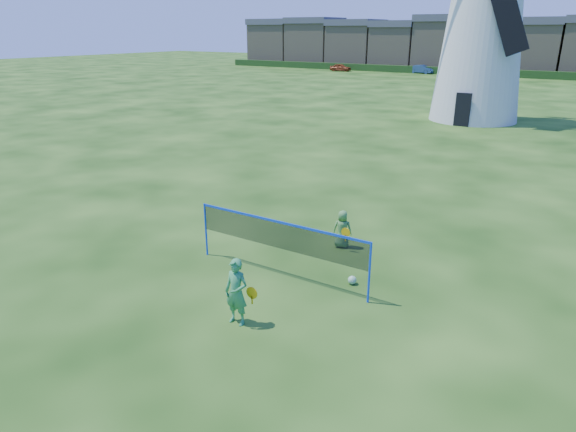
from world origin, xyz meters
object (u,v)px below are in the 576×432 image
Objects in this scene: windmill at (483,26)px; play_ball at (352,280)px; car_right at (422,69)px; badminton_net at (280,236)px; player_girl at (237,292)px; player_boy at (342,229)px; car_left at (340,68)px.

windmill reaches higher than play_ball.
car_right is at bearing 107.27° from play_ball.
badminton_net is 2.15m from play_ball.
player_girl is 4.96m from player_boy.
windmill is 45.99m from car_left.
player_boy is 66.16m from car_right.
badminton_net is at bearing -150.81° from car_right.
car_right is at bearing 113.48° from windmill.
player_girl is 72.58m from car_left.
player_boy is at bearing -149.80° from car_right.
windmill is at bearing -143.02° from car_right.
car_left is (-30.60, 63.23, -0.58)m from badminton_net.
car_right reaches higher than car_left.
badminton_net is at bearing -160.53° from play_ball.
windmill is at bearing 93.96° from badminton_net.
player_boy is (0.49, 2.59, -0.57)m from badminton_net.
player_girl is at bearing 70.68° from player_boy.
player_boy is 68.15m from car_left.
windmill is 28.28m from badminton_net.
windmill reaches higher than car_right.
car_left is (-31.10, 60.64, -0.01)m from player_boy.
badminton_net is at bearing 60.32° from player_boy.
badminton_net is 1.54× the size of car_left.
badminton_net is 4.45× the size of player_boy.
play_ball is (1.29, -1.96, -0.46)m from player_boy.
badminton_net is 1.37× the size of car_right.
play_ball is (1.33, 3.00, -0.65)m from player_girl.
play_ball is (3.70, -27.11, -6.17)m from windmill.
windmill is 25.90m from player_boy.
player_girl is at bearing -113.86° from play_ball.
badminton_net reaches higher than car_left.
windmill is 84.56× the size of play_ball.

